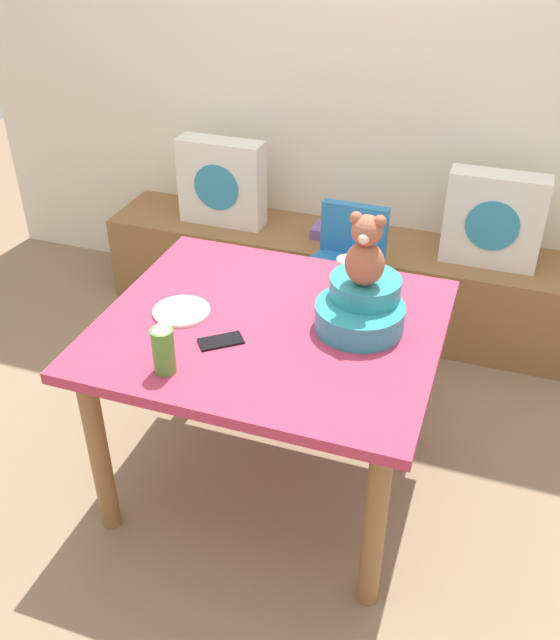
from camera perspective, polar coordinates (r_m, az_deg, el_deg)
The scene contains 14 objects.
ground_plane at distance 2.86m, azimuth -0.68°, elevation -12.71°, with size 8.00×8.00×0.00m, color #8C7256.
back_wall at distance 3.53m, azimuth 8.11°, elevation 20.67°, with size 4.40×0.10×2.60m, color silver.
window_bench at distance 3.67m, azimuth 5.91°, elevation 3.30°, with size 2.60×0.44×0.46m, color olive.
pillow_floral_left at distance 3.65m, azimuth -4.76°, elevation 11.11°, with size 0.44×0.15×0.44m.
pillow_floral_right at distance 3.38m, azimuth 17.00°, elevation 7.82°, with size 0.44×0.15×0.44m.
book_stack at distance 3.57m, azimuth 4.31°, elevation 7.18°, with size 0.20×0.14×0.05m, color #7E58A7.
dining_table at distance 2.44m, azimuth -0.77°, elevation -2.31°, with size 1.15×0.99×0.74m.
highchair at distance 3.14m, azimuth 5.29°, elevation 3.96°, with size 0.34×0.45×0.79m.
infant_seat_teal at distance 2.35m, azimuth 6.64°, elevation 1.07°, with size 0.30×0.33×0.16m.
teddy_bear at distance 2.24m, azimuth 6.97°, elevation 5.53°, with size 0.13×0.12×0.25m.
ketchup_bottle at distance 2.14m, azimuth -9.49°, elevation -2.23°, with size 0.07×0.07×0.18m.
coffee_mug at distance 2.60m, azimuth 5.53°, elevation 4.04°, with size 0.12×0.08×0.09m.
dinner_plate_near at distance 2.45m, azimuth -8.03°, elevation 0.71°, with size 0.20×0.20×0.01m, color white.
cell_phone at distance 2.29m, azimuth -4.84°, elevation -1.72°, with size 0.07×0.14×0.01m, color black.
Camera 1 is at (0.68, -1.86, 2.06)m, focal length 39.29 mm.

